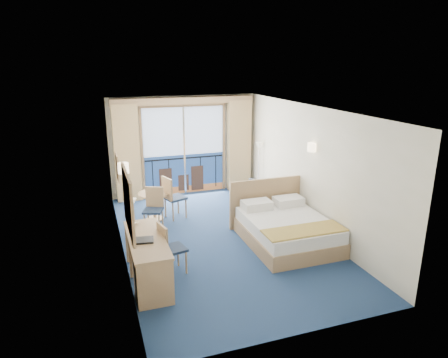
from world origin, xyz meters
TOP-DOWN VIEW (x-y plane):
  - floor at (0.00, 0.00)m, footprint 6.50×6.50m
  - room_walls at (0.00, 0.00)m, footprint 4.04×6.54m
  - balcony_door at (-0.01, 3.22)m, footprint 2.36×0.03m
  - curtain_left at (-1.55, 3.07)m, footprint 0.65×0.22m
  - curtain_right at (1.55, 3.07)m, footprint 0.65×0.22m
  - pelmet at (0.00, 3.10)m, footprint 3.80×0.25m
  - mirror at (-1.97, -1.50)m, footprint 0.05×1.25m
  - wall_print at (-1.97, 0.45)m, footprint 0.04×0.42m
  - sconce_left at (-1.94, -0.60)m, footprint 0.18×0.18m
  - sconce_right at (1.94, -0.15)m, footprint 0.18×0.18m
  - bed at (1.19, -0.58)m, footprint 1.74×2.06m
  - nightstand at (1.79, 0.71)m, footprint 0.39×0.37m
  - phone at (1.80, 0.69)m, footprint 0.20×0.17m
  - armchair at (1.34, 1.59)m, footprint 0.95×0.96m
  - floor_lamp at (1.88, 2.40)m, footprint 0.20×0.20m
  - desk at (-1.70, -1.65)m, footprint 0.58×1.69m
  - desk_chair at (-1.31, -1.06)m, footprint 0.49×0.48m
  - folder at (-1.77, -1.30)m, footprint 0.37×0.30m
  - desk_lamp at (-1.81, -0.57)m, footprint 0.13×0.13m
  - round_table at (-1.14, 1.52)m, footprint 0.73×0.73m
  - table_chair_a at (-0.74, 1.45)m, footprint 0.56×0.56m
  - table_chair_b at (-1.23, 1.00)m, footprint 0.53×0.53m

SIDE VIEW (x-z plane):
  - floor at x=0.00m, z-range 0.00..0.00m
  - nightstand at x=1.79m, z-range 0.00..0.50m
  - bed at x=1.19m, z-range -0.24..0.85m
  - armchair at x=1.34m, z-range 0.00..0.64m
  - desk at x=-1.70m, z-range 0.04..0.83m
  - round_table at x=-1.14m, z-range 0.17..0.82m
  - table_chair_b at x=-1.23m, z-range 0.06..0.99m
  - desk_chair at x=-1.31m, z-range 0.06..1.00m
  - phone at x=1.80m, z-range 0.50..0.58m
  - table_chair_a at x=-0.74m, z-range 0.06..1.08m
  - folder at x=-1.77m, z-range 0.79..0.82m
  - floor_lamp at x=1.88m, z-range 0.38..1.85m
  - balcony_door at x=-0.01m, z-range -0.12..2.40m
  - desk_lamp at x=-1.81m, z-range 0.91..1.38m
  - curtain_left at x=-1.55m, z-range 0.00..2.55m
  - curtain_right at x=1.55m, z-range 0.00..2.55m
  - mirror at x=-1.97m, z-range 1.08..2.03m
  - wall_print at x=-1.97m, z-range 1.34..1.86m
  - room_walls at x=0.00m, z-range 0.42..3.14m
  - sconce_left at x=-1.94m, z-range 1.76..1.94m
  - sconce_right at x=1.94m, z-range 1.76..1.94m
  - pelmet at x=0.00m, z-range 2.49..2.67m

